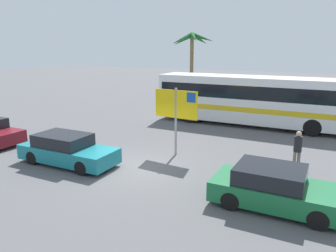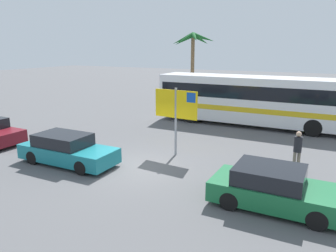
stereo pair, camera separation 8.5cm
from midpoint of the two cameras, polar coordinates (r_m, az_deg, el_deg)
The scene contains 7 objects.
ground at distance 14.07m, azimuth -5.73°, elevation -7.21°, with size 120.00×120.00×0.00m, color #565659.
bus_front_coach at distance 21.82m, azimuth 14.37°, elevation 4.77°, with size 12.34×2.63×3.17m.
ferry_sign at distance 14.96m, azimuth 1.39°, elevation 3.37°, with size 2.20×0.22×3.20m.
car_green at distance 11.04m, azimuth 18.08°, elevation -10.32°, with size 4.06×1.91×1.32m.
car_teal at distance 14.89m, azimuth -17.48°, elevation -4.01°, with size 4.45×1.74×1.32m.
pedestrian_near_sign at distance 14.36m, azimuth 21.66°, elevation -3.53°, with size 0.32×0.32×1.68m.
palm_tree_seaside at distance 29.40m, azimuth 4.16°, elevation 13.94°, with size 4.07×3.80×6.28m.
Camera 1 is at (7.17, -11.02, 4.99)m, focal length 34.70 mm.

